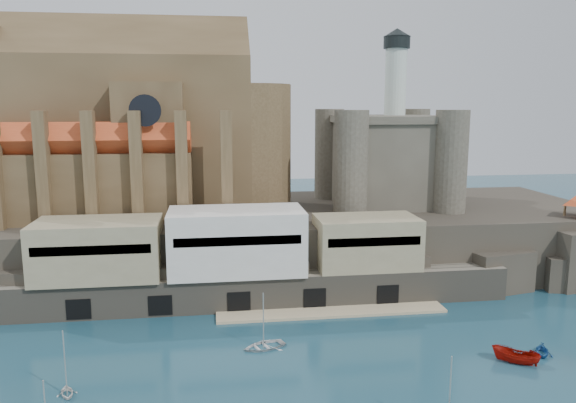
# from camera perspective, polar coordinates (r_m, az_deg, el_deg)

# --- Properties ---
(ground) EXTENTS (300.00, 300.00, 0.00)m
(ground) POSITION_cam_1_polar(r_m,az_deg,el_deg) (58.42, 6.39, -17.59)
(ground) COLOR #173D4D
(ground) RESTS_ON ground
(promontory) EXTENTS (100.00, 36.00, 10.00)m
(promontory) POSITION_cam_1_polar(r_m,az_deg,el_deg) (93.09, 0.38, -3.77)
(promontory) COLOR #29241E
(promontory) RESTS_ON ground
(quay) EXTENTS (70.00, 12.00, 13.05)m
(quay) POSITION_cam_1_polar(r_m,az_deg,el_deg) (76.19, -5.34, -6.02)
(quay) COLOR #6C6556
(quay) RESTS_ON ground
(church) EXTENTS (47.00, 25.93, 30.51)m
(church) POSITION_cam_1_polar(r_m,az_deg,el_deg) (92.78, -14.73, 6.62)
(church) COLOR brown
(church) RESTS_ON promontory
(castle_keep) EXTENTS (21.20, 21.20, 29.30)m
(castle_keep) POSITION_cam_1_polar(r_m,az_deg,el_deg) (96.19, 9.91, 4.62)
(castle_keep) COLOR #4B473B
(castle_keep) RESTS_ON promontory
(boat_4) EXTENTS (2.66, 2.10, 2.69)m
(boat_4) POSITION_cam_1_polar(r_m,az_deg,el_deg) (59.26, -21.51, -17.85)
(boat_4) COLOR silver
(boat_4) RESTS_ON ground
(boat_5) EXTENTS (2.58, 2.57, 4.86)m
(boat_5) POSITION_cam_1_polar(r_m,az_deg,el_deg) (66.02, 22.08, -14.92)
(boat_5) COLOR #981006
(boat_5) RESTS_ON ground
(boat_6) EXTENTS (2.12, 3.66, 4.93)m
(boat_6) POSITION_cam_1_polar(r_m,az_deg,el_deg) (64.90, -2.49, -14.61)
(boat_6) COLOR silver
(boat_6) RESTS_ON ground
(boat_7) EXTENTS (3.22, 2.75, 3.19)m
(boat_7) POSITION_cam_1_polar(r_m,az_deg,el_deg) (68.98, 24.36, -13.99)
(boat_7) COLOR #1C5093
(boat_7) RESTS_ON ground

